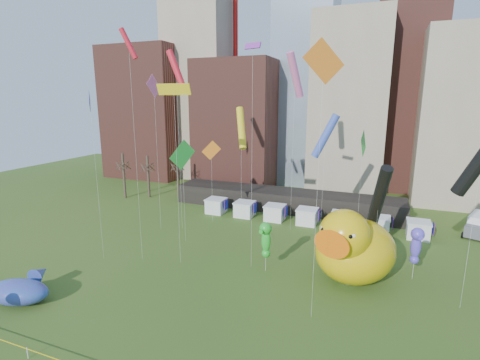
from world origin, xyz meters
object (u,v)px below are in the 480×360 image
at_px(whale_inflatable, 20,290).
at_px(small_duck, 349,272).
at_px(big_duck, 353,247).
at_px(seahorse_purple, 416,243).
at_px(seahorse_green, 266,237).
at_px(box_truck, 479,224).

bearing_deg(whale_inflatable, small_duck, 14.05).
relative_size(big_duck, small_duck, 2.90).
bearing_deg(big_duck, seahorse_purple, 45.15).
distance_m(seahorse_purple, whale_inflatable, 38.65).
bearing_deg(seahorse_green, small_duck, 14.56).
relative_size(seahorse_purple, whale_inflatable, 0.76).
xyz_separation_m(seahorse_green, box_truck, (24.14, 21.38, -2.54)).
bearing_deg(big_duck, box_truck, 72.24).
height_order(big_duck, box_truck, big_duck).
distance_m(seahorse_green, whale_inflatable, 24.04).
xyz_separation_m(big_duck, small_duck, (-0.15, -0.59, -2.46)).
xyz_separation_m(big_duck, whale_inflatable, (-28.04, -15.27, -2.60)).
bearing_deg(big_duck, seahorse_green, -154.10).
distance_m(seahorse_green, seahorse_purple, 15.34).
relative_size(big_duck, seahorse_purple, 2.07).
xyz_separation_m(big_duck, seahorse_green, (-8.86, -1.05, 0.17)).
bearing_deg(whale_inflatable, big_duck, 14.87).
relative_size(whale_inflatable, box_truck, 1.09).
bearing_deg(seahorse_purple, seahorse_green, -177.58).
distance_m(small_duck, seahorse_green, 9.11).
xyz_separation_m(seahorse_green, seahorse_purple, (14.82, 3.95, 0.08)).
height_order(big_duck, seahorse_purple, big_duck).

